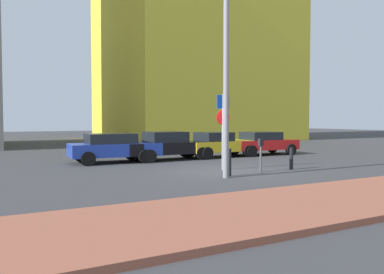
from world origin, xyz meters
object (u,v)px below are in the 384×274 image
parked_car_red (262,143)px  traffic_bollard_near (229,162)px  parked_car_black (166,146)px  parking_meter (261,150)px  street_lamp (226,55)px  parked_car_blue (114,147)px  parking_sign_post (223,122)px  parked_car_yellow (218,144)px  traffic_bollard_mid (291,159)px

parked_car_red → traffic_bollard_near: 9.12m
parked_car_black → parking_meter: (1.29, -5.97, 0.12)m
parked_car_red → street_lamp: (-6.89, -6.60, 3.58)m
parked_car_black → parked_car_red: bearing=0.0°
parked_car_blue → parking_sign_post: parking_sign_post is taller
parked_car_blue → street_lamp: (1.95, -6.69, 3.54)m
parked_car_yellow → traffic_bollard_near: size_ratio=4.00×
parked_car_blue → parking_sign_post: size_ratio=1.40×
street_lamp → traffic_bollard_near: size_ratio=7.30×
parked_car_yellow → parking_meter: bearing=-107.0°
parking_meter → traffic_bollard_near: 1.77m
parked_car_yellow → traffic_bollard_near: (-3.55, -6.40, -0.20)m
parking_meter → traffic_bollard_mid: (1.62, 0.04, -0.40)m
street_lamp → traffic_bollard_mid: bearing=10.3°
parked_car_yellow → traffic_bollard_near: parked_car_yellow is taller
traffic_bollard_mid → parked_car_black: bearing=116.1°
parked_car_yellow → parked_car_red: (3.00, -0.07, 0.00)m
parked_car_yellow → parking_sign_post: 5.63m
parking_sign_post → traffic_bollard_mid: size_ratio=3.41×
parking_sign_post → street_lamp: size_ratio=0.42×
street_lamp → traffic_bollard_near: (0.33, 0.27, -3.79)m
parked_car_red → street_lamp: street_lamp is taller
parked_car_red → parking_meter: bearing=-129.1°
parked_car_blue → parked_car_red: 8.84m
parked_car_yellow → parked_car_red: size_ratio=0.98×
parking_meter → traffic_bollard_mid: 1.66m
parked_car_blue → parking_sign_post: (3.07, -4.78, 1.19)m
parked_car_yellow → parked_car_black: bearing=-178.8°
parked_car_yellow → street_lamp: size_ratio=0.55×
parked_car_black → street_lamp: bearing=-96.5°
parked_car_blue → parking_meter: size_ratio=3.29×
parking_meter → traffic_bollard_near: bearing=-168.1°
traffic_bollard_near → traffic_bollard_mid: bearing=6.8°
parked_car_black → parked_car_red: 6.14m
parked_car_blue → parked_car_red: size_ratio=1.05×
parked_car_yellow → parking_meter: (-1.85, -6.04, 0.14)m
traffic_bollard_near → parked_car_blue: bearing=109.6°
parking_meter → traffic_bollard_mid: size_ratio=1.45×
parked_car_blue → traffic_bollard_mid: size_ratio=4.78×
parking_meter → traffic_bollard_mid: parking_meter is taller
parking_sign_post → street_lamp: (-1.12, -1.91, 2.35)m
parking_sign_post → traffic_bollard_mid: parking_sign_post is taller
traffic_bollard_mid → parked_car_blue: bearing=132.9°
parking_meter → parked_car_red: bearing=50.9°
parked_car_black → parking_meter: size_ratio=3.56×
parked_car_blue → traffic_bollard_mid: (5.60, -6.03, -0.29)m
parking_sign_post → traffic_bollard_mid: 3.19m
street_lamp → parked_car_red: bearing=43.8°
parked_car_red → traffic_bollard_mid: 6.77m
parked_car_black → parking_sign_post: size_ratio=1.51×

